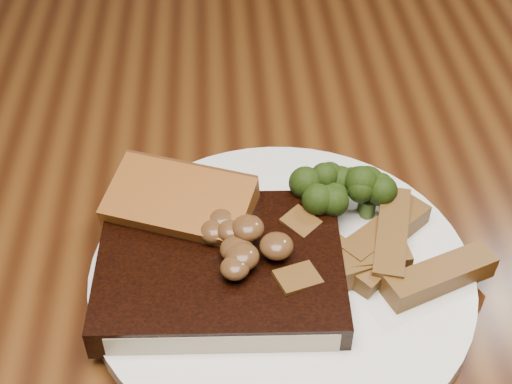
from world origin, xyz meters
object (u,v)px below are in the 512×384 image
dining_table (257,294)px  plate (281,277)px  steak (221,267)px  garlic_bread (182,222)px  chair_far (340,49)px  potato_wedges (389,263)px

dining_table → plate: bearing=-75.7°
steak → garlic_bread: size_ratio=1.62×
chair_far → potato_wedges: (-0.09, -0.76, 0.27)m
plate → steak: bearing=-175.0°
chair_far → plate: bearing=83.0°
potato_wedges → dining_table: bearing=145.4°
dining_table → potato_wedges: size_ratio=13.31×
plate → potato_wedges: potato_wedges is taller
dining_table → garlic_bread: size_ratio=13.75×
dining_table → garlic_bread: (-0.06, -0.01, 0.12)m
plate → chair_far: bearing=76.6°
garlic_bread → potato_wedges: (0.16, -0.06, -0.00)m
plate → steak: 0.05m
chair_far → steak: (-0.23, -0.75, 0.28)m
dining_table → steak: (-0.03, -0.07, 0.12)m
chair_far → steak: bearing=79.7°
steak → potato_wedges: bearing=1.3°
potato_wedges → plate: bearing=175.9°
plate → garlic_bread: 0.10m
chair_far → steak: 0.83m
dining_table → chair_far: 0.73m
garlic_bread → dining_table: bearing=32.7°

